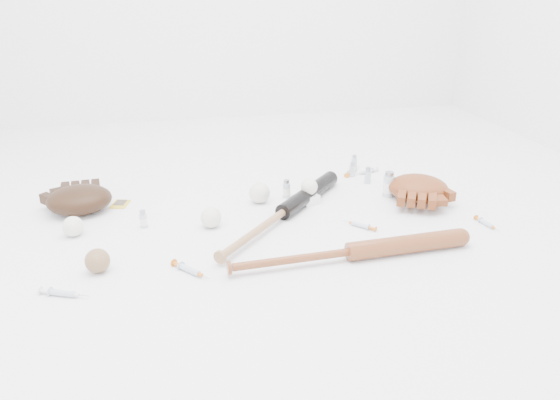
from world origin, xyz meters
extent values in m
plane|color=white|center=(0.00, 0.00, 0.00)|extent=(3.00, 3.00, 0.00)
cube|color=gold|center=(-0.56, 0.26, 0.00)|extent=(0.08, 0.09, 0.00)
cube|color=white|center=(0.14, 0.12, 0.02)|extent=(0.08, 0.08, 0.04)
sphere|color=silver|center=(0.14, 0.12, 0.07)|extent=(0.06, 0.06, 0.06)
sphere|color=silver|center=(-0.70, 0.03, 0.03)|extent=(0.07, 0.07, 0.07)
sphere|color=silver|center=(-0.04, 0.17, 0.04)|extent=(0.08, 0.08, 0.08)
sphere|color=silver|center=(-0.24, -0.01, 0.04)|extent=(0.07, 0.07, 0.07)
sphere|color=brown|center=(-0.60, -0.24, 0.04)|extent=(0.07, 0.07, 0.07)
cylinder|color=#B1BBC2|center=(0.43, 0.27, 0.03)|extent=(0.03, 0.03, 0.07)
cylinder|color=#B1BBC2|center=(0.40, 0.36, 0.03)|extent=(0.03, 0.03, 0.06)
cylinder|color=#B1BBC2|center=(0.07, 0.20, 0.04)|extent=(0.03, 0.03, 0.07)
cylinder|color=#B1BBC2|center=(0.46, 0.12, 0.05)|extent=(0.04, 0.04, 0.10)
cylinder|color=#B1BBC2|center=(-0.47, 0.04, 0.03)|extent=(0.03, 0.03, 0.06)
cylinder|color=#B1BBC2|center=(0.44, 0.45, 0.03)|extent=(0.02, 0.02, 0.07)
camera|label=1|loc=(-0.38, -1.72, 0.82)|focal=35.00mm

